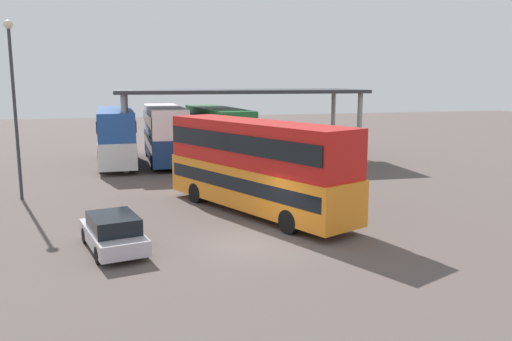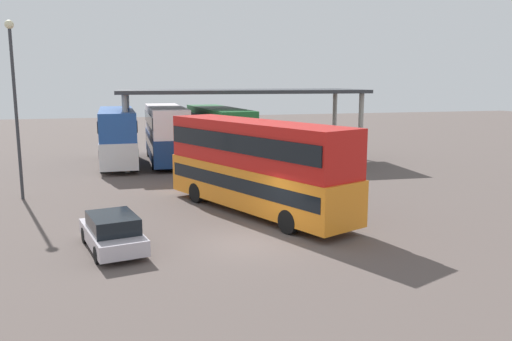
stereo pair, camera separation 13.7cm
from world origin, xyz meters
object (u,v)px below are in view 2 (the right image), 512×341
lamppost_tall (14,91)px  double_decker_main (256,163)px  double_decker_near_canopy (117,134)px  double_decker_mid_row (166,132)px  double_decker_far_right (219,133)px  parked_hatchback (112,232)px

lamppost_tall → double_decker_main: bearing=-27.7°
double_decker_near_canopy → double_decker_mid_row: 3.55m
double_decker_main → double_decker_mid_row: 16.61m
double_decker_mid_row → lamppost_tall: lamppost_tall is taller
double_decker_far_right → lamppost_tall: 15.33m
double_decker_near_canopy → double_decker_far_right: double_decker_far_right is taller
double_decker_main → double_decker_mid_row: bearing=-14.5°
double_decker_main → lamppost_tall: (-11.04, 5.81, 3.23)m
parked_hatchback → double_decker_main: bearing=-71.3°
parked_hatchback → lamppost_tall: lamppost_tall is taller
double_decker_far_right → double_decker_main: bearing=170.9°
double_decker_main → double_decker_mid_row: double_decker_main is taller
double_decker_main → parked_hatchback: bearing=97.5°
double_decker_far_right → parked_hatchback: bearing=153.1°
double_decker_mid_row → double_decker_far_right: size_ratio=0.98×
double_decker_far_right → lamppost_tall: size_ratio=1.20×
parked_hatchback → lamppost_tall: size_ratio=0.48×
double_decker_far_right → lamppost_tall: bearing=121.2°
double_decker_main → lamppost_tall: 12.88m
double_decker_main → parked_hatchback: double_decker_main is taller
double_decker_main → double_decker_far_right: size_ratio=1.03×
double_decker_near_canopy → double_decker_far_right: bearing=-101.7°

